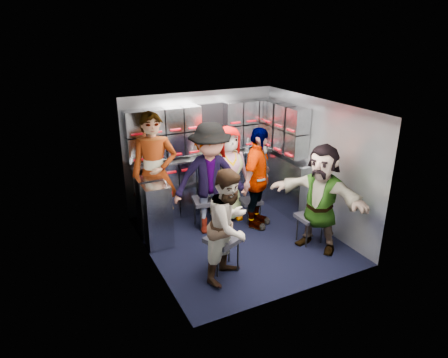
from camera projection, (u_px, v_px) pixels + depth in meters
name	position (u px, v px, depth m)	size (l,w,h in m)	color
floor	(240.00, 239.00, 6.29)	(3.00, 3.00, 0.00)	black
wall_back	(201.00, 150.00, 7.16)	(2.80, 0.04, 2.10)	#9499A2
wall_left	(149.00, 194.00, 5.33)	(0.04, 3.00, 2.10)	#9499A2
wall_right	(316.00, 164.00, 6.48)	(0.04, 3.00, 2.10)	#9499A2
ceiling	(242.00, 107.00, 5.52)	(2.80, 3.00, 0.02)	silver
cart_bank_back	(206.00, 183.00, 7.18)	(2.68, 0.38, 0.99)	gray
cart_bank_left	(154.00, 212.00, 6.08)	(0.38, 0.76, 0.99)	gray
counter	(205.00, 156.00, 7.00)	(2.68, 0.42, 0.03)	#AEB1B6
locker_bank_back	(204.00, 128.00, 6.87)	(2.68, 0.28, 0.82)	gray
locker_bank_right	(285.00, 129.00, 6.85)	(0.28, 1.00, 0.82)	gray
right_cabinet	(285.00, 184.00, 7.12)	(0.28, 1.20, 1.00)	gray
coffee_niche	(212.00, 128.00, 7.01)	(0.46, 0.16, 0.84)	black
red_latch_strip	(210.00, 166.00, 6.88)	(2.60, 0.02, 0.03)	#B30510
jump_seat_near_left	(223.00, 241.00, 5.37)	(0.54, 0.53, 0.50)	black
jump_seat_mid_left	(206.00, 202.00, 6.56)	(0.49, 0.47, 0.49)	black
jump_seat_center	(223.00, 191.00, 6.99)	(0.44, 0.42, 0.49)	black
jump_seat_mid_right	(251.00, 202.00, 6.75)	(0.38, 0.36, 0.40)	black
jump_seat_near_right	(310.00, 218.00, 6.09)	(0.38, 0.36, 0.45)	black
attendant_standing	(155.00, 174.00, 6.22)	(0.71, 0.47, 1.96)	black
attendant_arc_a	(230.00, 225.00, 5.11)	(0.74, 0.58, 1.52)	black
attendant_arc_b	(210.00, 179.00, 6.24)	(1.17, 0.67, 1.81)	black
attendant_arc_c	(227.00, 174.00, 6.70)	(0.80, 0.52, 1.64)	black
attendant_arc_d	(257.00, 179.00, 6.43)	(0.98, 0.41, 1.68)	black
attendant_arc_e	(320.00, 198.00, 5.79)	(1.50, 0.48, 1.62)	black
bottle_left	(192.00, 151.00, 6.79)	(0.07, 0.07, 0.23)	white
bottle_mid	(170.00, 154.00, 6.63)	(0.06, 0.06, 0.25)	white
bottle_right	(247.00, 144.00, 7.24)	(0.07, 0.07, 0.22)	white
cup_left	(160.00, 160.00, 6.57)	(0.08, 0.08, 0.10)	tan
cup_right	(268.00, 144.00, 7.44)	(0.09, 0.09, 0.10)	tan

